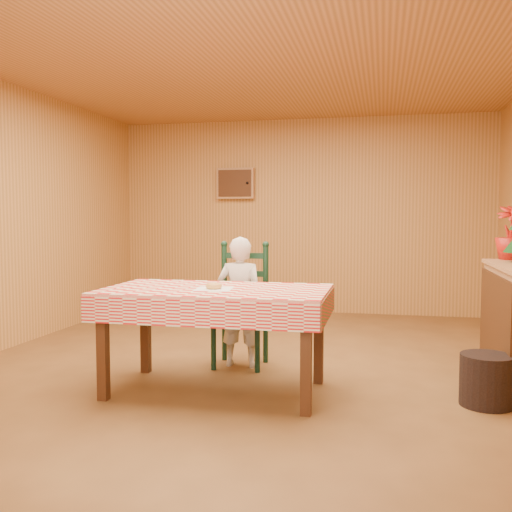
{
  "coord_description": "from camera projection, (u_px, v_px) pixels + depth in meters",
  "views": [
    {
      "loc": [
        1.09,
        -4.68,
        1.3
      ],
      "look_at": [
        0.0,
        0.2,
        0.95
      ],
      "focal_mm": 40.0,
      "sensor_mm": 36.0,
      "label": 1
    }
  ],
  "objects": [
    {
      "name": "napkin",
      "position": [
        214.0,
        289.0,
        4.14
      ],
      "size": [
        0.29,
        0.29,
        0.0
      ],
      "primitive_type": "cube",
      "rotation": [
        0.0,
        0.0,
        0.1
      ],
      "color": "white",
      "rests_on": "dining_table"
    },
    {
      "name": "ground",
      "position": [
        251.0,
        368.0,
        4.88
      ],
      "size": [
        6.0,
        6.0,
        0.0
      ],
      "primitive_type": "plane",
      "color": "brown",
      "rests_on": "ground"
    },
    {
      "name": "seated_child",
      "position": [
        240.0,
        302.0,
        4.91
      ],
      "size": [
        0.41,
        0.27,
        1.12
      ],
      "primitive_type": "imported",
      "rotation": [
        0.0,
        0.0,
        3.14
      ],
      "color": "silver",
      "rests_on": "ground"
    },
    {
      "name": "flower_arrangement",
      "position": [
        511.0,
        232.0,
        4.84
      ],
      "size": [
        0.28,
        0.28,
        0.46
      ],
      "primitive_type": "imported",
      "rotation": [
        0.0,
        0.0,
        0.08
      ],
      "color": "#B21810",
      "rests_on": "shelf_unit"
    },
    {
      "name": "dining_table",
      "position": [
        216.0,
        299.0,
        4.19
      ],
      "size": [
        1.66,
        0.96,
        0.77
      ],
      "color": "#442512",
      "rests_on": "ground"
    },
    {
      "name": "cabin_walls",
      "position": [
        264.0,
        159.0,
        5.27
      ],
      "size": [
        5.1,
        6.05,
        2.65
      ],
      "color": "#BF8845",
      "rests_on": "ground"
    },
    {
      "name": "storage_bin",
      "position": [
        486.0,
        380.0,
        3.9
      ],
      "size": [
        0.46,
        0.46,
        0.35
      ],
      "primitive_type": "cylinder",
      "rotation": [
        0.0,
        0.0,
        0.38
      ],
      "color": "black",
      "rests_on": "ground"
    },
    {
      "name": "donut",
      "position": [
        214.0,
        286.0,
        4.14
      ],
      "size": [
        0.12,
        0.12,
        0.04
      ],
      "primitive_type": "torus",
      "rotation": [
        0.0,
        0.0,
        -0.03
      ],
      "color": "gold",
      "rests_on": "napkin"
    },
    {
      "name": "ladder_chair",
      "position": [
        242.0,
        307.0,
        4.97
      ],
      "size": [
        0.44,
        0.4,
        1.08
      ],
      "color": "black",
      "rests_on": "ground"
    }
  ]
}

